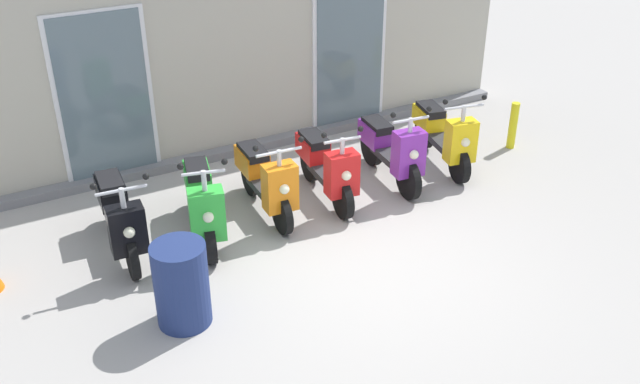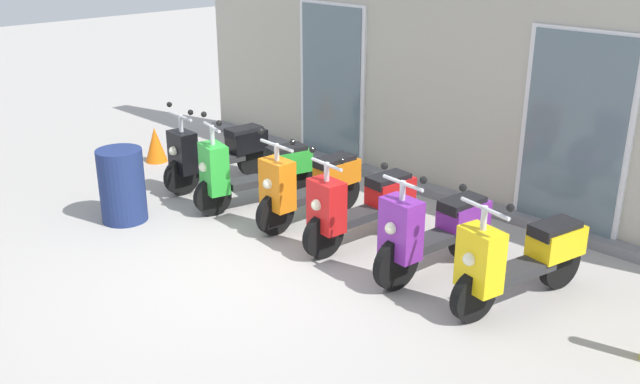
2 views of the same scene
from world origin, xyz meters
name	(u,v)px [view 1 (image 1 of 2)]	position (x,y,z in m)	size (l,w,h in m)	color
ground_plane	(356,259)	(0.00, 0.00, 0.00)	(40.00, 40.00, 0.00)	#A8A39E
storefront_facade	(230,40)	(0.00, 3.38, 1.61)	(9.01, 0.50, 3.32)	#B2AD9E
scooter_black	(119,215)	(-2.22, 1.44, 0.47)	(0.59, 1.62, 1.18)	black
scooter_green	(203,202)	(-1.30, 1.29, 0.46)	(0.72, 1.59, 1.23)	black
scooter_orange	(265,179)	(-0.44, 1.41, 0.48)	(0.62, 1.54, 1.18)	black
scooter_red	(326,166)	(0.39, 1.38, 0.46)	(0.55, 1.55, 1.16)	black
scooter_purple	(391,149)	(1.37, 1.37, 0.48)	(0.57, 1.58, 1.21)	black
scooter_yellow	(443,134)	(2.28, 1.44, 0.46)	(0.72, 1.60, 1.20)	black
curb_bollard	(513,126)	(3.52, 1.38, 0.35)	(0.12, 0.12, 0.70)	yellow
trash_bin	(182,285)	(-2.04, -0.09, 0.44)	(0.53, 0.53, 0.87)	navy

